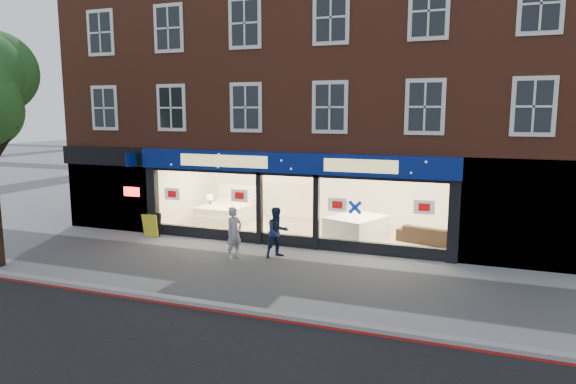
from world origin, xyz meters
The scene contains 12 objects.
ground centered at (0.00, 0.00, 0.00)m, with size 120.00×120.00×0.00m, color gray.
kerb_line centered at (0.00, -3.10, 0.01)m, with size 60.00×0.10×0.01m, color #8C0A07.
kerb_stone centered at (0.00, -2.90, 0.06)m, with size 60.00×0.25×0.12m, color gray.
showroom_floor centered at (0.00, 5.25, 0.05)m, with size 11.00×4.50×0.10m, color tan.
building centered at (-0.02, 6.93, 6.67)m, with size 19.00×8.26×10.30m.
display_bed centered at (-3.74, 5.79, 0.48)m, with size 2.05×2.45×1.37m.
bedside_table centered at (-4.40, 5.50, 0.38)m, with size 0.45×0.45×0.55m, color brown.
mattress_stack centered at (2.07, 4.70, 0.50)m, with size 2.22×2.46×0.80m.
sofa centered at (4.60, 4.84, 0.40)m, with size 2.09×0.82×0.61m, color black.
a_board centered at (-5.24, 2.54, 0.45)m, with size 0.58×0.38×0.90m, color yellow.
pedestrian_grey centered at (-1.04, 1.02, 0.84)m, with size 0.61×0.40×1.68m, color #9EA0A6.
pedestrian_blue centered at (0.17, 1.70, 0.82)m, with size 0.79×0.62×1.63m, color #182743.
Camera 1 is at (6.14, -13.27, 4.64)m, focal length 32.00 mm.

